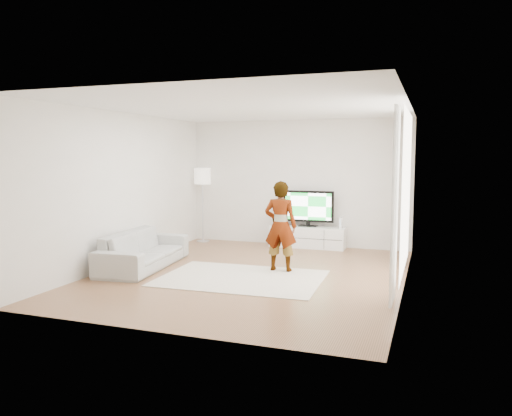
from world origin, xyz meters
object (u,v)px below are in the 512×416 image
(television, at_px, (308,207))
(rug, at_px, (241,278))
(player, at_px, (281,226))
(media_console, at_px, (308,237))
(sofa, at_px, (144,249))
(floor_lamp, at_px, (202,179))

(television, distance_m, rug, 3.28)
(player, bearing_deg, media_console, -90.29)
(sofa, relative_size, floor_lamp, 1.29)
(media_console, xyz_separation_m, rug, (-0.36, -3.11, -0.23))
(floor_lamp, bearing_deg, media_console, 2.16)
(television, xyz_separation_m, player, (0.09, -2.41, -0.09))
(rug, distance_m, player, 1.16)
(television, relative_size, rug, 0.43)
(media_console, relative_size, sofa, 0.74)
(television, bearing_deg, media_console, -90.00)
(floor_lamp, bearing_deg, sofa, -86.60)
(rug, distance_m, sofa, 2.00)
(television, height_order, floor_lamp, floor_lamp)
(rug, distance_m, floor_lamp, 3.97)
(rug, bearing_deg, floor_lamp, 125.33)
(television, distance_m, floor_lamp, 2.56)
(rug, relative_size, sofa, 1.18)
(television, bearing_deg, rug, -96.57)
(sofa, height_order, floor_lamp, floor_lamp)
(media_console, relative_size, floor_lamp, 0.96)
(rug, xyz_separation_m, sofa, (-1.97, 0.20, 0.32))
(television, relative_size, player, 0.72)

